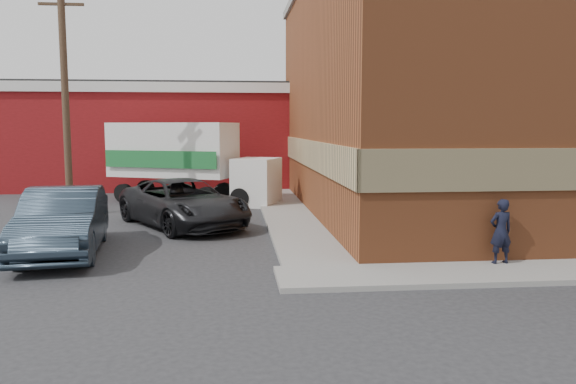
{
  "coord_description": "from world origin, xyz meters",
  "views": [
    {
      "loc": [
        -1.41,
        -12.57,
        3.3
      ],
      "look_at": [
        0.01,
        1.8,
        1.62
      ],
      "focal_mm": 35.0,
      "sensor_mm": 36.0,
      "label": 1
    }
  ],
  "objects_px": {
    "utility_pole": "(65,87)",
    "suv_a": "(183,203)",
    "brick_building": "(484,92)",
    "man": "(501,231)",
    "sedan": "(63,221)",
    "warehouse": "(151,135)",
    "box_truck": "(187,157)"
  },
  "relations": [
    {
      "from": "utility_pole",
      "to": "man",
      "type": "xyz_separation_m",
      "value": [
        12.3,
        -9.25,
        -3.86
      ]
    },
    {
      "from": "box_truck",
      "to": "man",
      "type": "bearing_deg",
      "value": -33.88
    },
    {
      "from": "sedan",
      "to": "suv_a",
      "type": "height_order",
      "value": "sedan"
    },
    {
      "from": "box_truck",
      "to": "suv_a",
      "type": "bearing_deg",
      "value": -64.06
    },
    {
      "from": "warehouse",
      "to": "box_truck",
      "type": "bearing_deg",
      "value": -71.3
    },
    {
      "from": "brick_building",
      "to": "warehouse",
      "type": "relative_size",
      "value": 1.12
    },
    {
      "from": "warehouse",
      "to": "utility_pole",
      "type": "height_order",
      "value": "utility_pole"
    },
    {
      "from": "sedan",
      "to": "suv_a",
      "type": "xyz_separation_m",
      "value": [
        2.75,
        3.83,
        -0.07
      ]
    },
    {
      "from": "man",
      "to": "sedan",
      "type": "bearing_deg",
      "value": -20.47
    },
    {
      "from": "warehouse",
      "to": "sedan",
      "type": "distance_m",
      "value": 17.83
    },
    {
      "from": "sedan",
      "to": "suv_a",
      "type": "distance_m",
      "value": 4.72
    },
    {
      "from": "utility_pole",
      "to": "man",
      "type": "height_order",
      "value": "utility_pole"
    },
    {
      "from": "man",
      "to": "suv_a",
      "type": "xyz_separation_m",
      "value": [
        -7.85,
        6.37,
        -0.09
      ]
    },
    {
      "from": "warehouse",
      "to": "suv_a",
      "type": "relative_size",
      "value": 2.87
    },
    {
      "from": "man",
      "to": "sedan",
      "type": "xyz_separation_m",
      "value": [
        -10.6,
        2.53,
        -0.02
      ]
    },
    {
      "from": "brick_building",
      "to": "man",
      "type": "bearing_deg",
      "value": -111.79
    },
    {
      "from": "utility_pole",
      "to": "box_truck",
      "type": "height_order",
      "value": "utility_pole"
    },
    {
      "from": "utility_pole",
      "to": "suv_a",
      "type": "xyz_separation_m",
      "value": [
        4.45,
        -2.88,
        -3.96
      ]
    },
    {
      "from": "brick_building",
      "to": "sedan",
      "type": "distance_m",
      "value": 16.25
    },
    {
      "from": "brick_building",
      "to": "sedan",
      "type": "relative_size",
      "value": 3.49
    },
    {
      "from": "brick_building",
      "to": "box_truck",
      "type": "height_order",
      "value": "brick_building"
    },
    {
      "from": "utility_pole",
      "to": "sedan",
      "type": "height_order",
      "value": "utility_pole"
    },
    {
      "from": "warehouse",
      "to": "box_truck",
      "type": "height_order",
      "value": "warehouse"
    },
    {
      "from": "brick_building",
      "to": "suv_a",
      "type": "height_order",
      "value": "brick_building"
    },
    {
      "from": "utility_pole",
      "to": "box_truck",
      "type": "xyz_separation_m",
      "value": [
        4.13,
        3.25,
        -2.74
      ]
    },
    {
      "from": "utility_pole",
      "to": "box_truck",
      "type": "distance_m",
      "value": 5.92
    },
    {
      "from": "suv_a",
      "to": "box_truck",
      "type": "bearing_deg",
      "value": 62.55
    },
    {
      "from": "utility_pole",
      "to": "sedan",
      "type": "xyz_separation_m",
      "value": [
        1.7,
        -6.72,
        -3.88
      ]
    },
    {
      "from": "sedan",
      "to": "man",
      "type": "bearing_deg",
      "value": -20.95
    },
    {
      "from": "man",
      "to": "sedan",
      "type": "distance_m",
      "value": 10.9
    },
    {
      "from": "brick_building",
      "to": "utility_pole",
      "type": "bearing_deg",
      "value": 179.98
    },
    {
      "from": "utility_pole",
      "to": "box_truck",
      "type": "relative_size",
      "value": 1.23
    }
  ]
}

